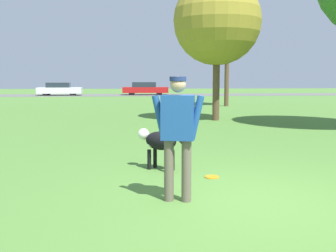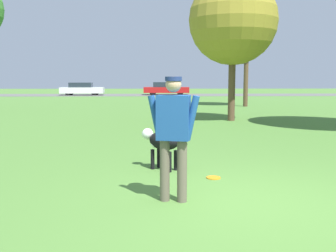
% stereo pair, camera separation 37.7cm
% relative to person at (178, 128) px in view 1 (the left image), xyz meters
% --- Properties ---
extents(ground_plane, '(120.00, 120.00, 0.00)m').
position_rel_person_xyz_m(ground_plane, '(0.90, -0.14, -0.98)').
color(ground_plane, '#4C7A33').
extents(far_road_strip, '(120.00, 6.00, 0.01)m').
position_rel_person_xyz_m(far_road_strip, '(0.90, 34.47, -0.97)').
color(far_road_strip, '#5B5B59').
rests_on(far_road_strip, ground_plane).
extents(person, '(0.69, 0.32, 1.65)m').
position_rel_person_xyz_m(person, '(0.00, 0.00, 0.00)').
color(person, '#665B4C').
rests_on(person, ground_plane).
extents(dog, '(0.84, 0.71, 0.72)m').
position_rel_person_xyz_m(dog, '(-0.12, 1.86, -0.48)').
color(dog, black).
rests_on(dog, ground_plane).
extents(frisbee, '(0.23, 0.23, 0.02)m').
position_rel_person_xyz_m(frisbee, '(0.72, 1.19, -0.97)').
color(frisbee, orange).
rests_on(frisbee, ground_plane).
extents(tree_far_right, '(3.08, 3.08, 6.80)m').
position_rel_person_xyz_m(tree_far_right, '(5.12, 17.89, 4.25)').
color(tree_far_right, brown).
rests_on(tree_far_right, ground_plane).
extents(tree_mid_center, '(3.36, 3.36, 5.50)m').
position_rel_person_xyz_m(tree_mid_center, '(2.74, 10.05, 2.82)').
color(tree_mid_center, brown).
rests_on(tree_mid_center, ground_plane).
extents(parked_car_white, '(4.25, 1.94, 1.25)m').
position_rel_person_xyz_m(parked_car_white, '(-7.39, 34.14, -0.36)').
color(parked_car_white, white).
rests_on(parked_car_white, ground_plane).
extents(parked_car_red, '(4.60, 2.05, 1.29)m').
position_rel_person_xyz_m(parked_car_red, '(0.96, 34.62, -0.34)').
color(parked_car_red, red).
rests_on(parked_car_red, ground_plane).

